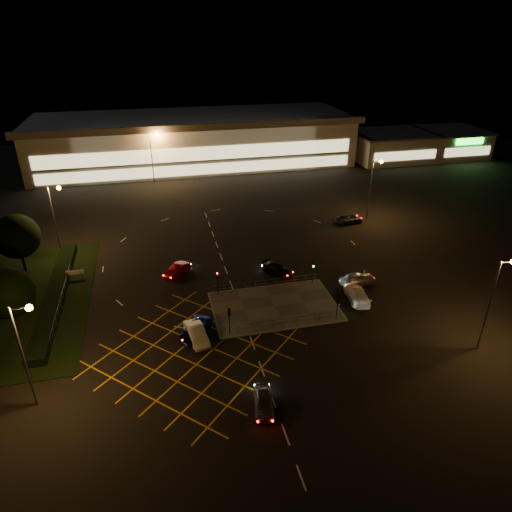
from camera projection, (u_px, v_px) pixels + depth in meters
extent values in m
plane|color=black|center=(254.00, 300.00, 54.24)|extent=(180.00, 180.00, 0.00)
cube|color=#4C4944|center=(275.00, 306.00, 52.89)|extent=(14.00, 9.00, 0.12)
cube|color=black|center=(11.00, 302.00, 53.74)|extent=(18.00, 30.00, 0.08)
cube|color=black|center=(56.00, 294.00, 54.55)|extent=(2.00, 26.00, 1.00)
cube|color=beige|center=(194.00, 141.00, 105.69)|extent=(70.00, 25.00, 10.00)
cube|color=slate|center=(193.00, 118.00, 103.32)|extent=(72.00, 26.50, 0.60)
cube|color=#FFEAA5|center=(201.00, 154.00, 94.81)|extent=(66.00, 0.20, 3.00)
cube|color=#FFEAA5|center=(202.00, 169.00, 96.27)|extent=(66.00, 0.20, 2.20)
cube|color=beige|center=(391.00, 147.00, 109.00)|extent=(18.00, 14.00, 6.00)
cube|color=slate|center=(392.00, 133.00, 107.56)|extent=(18.80, 14.80, 0.40)
cube|color=#FFEAA5|center=(405.00, 156.00, 103.07)|extent=(15.30, 0.20, 2.00)
cube|color=beige|center=(450.00, 143.00, 112.25)|extent=(14.00, 14.00, 6.00)
cube|color=slate|center=(452.00, 130.00, 110.81)|extent=(14.80, 14.80, 0.40)
cube|color=#FFEAA5|center=(468.00, 152.00, 106.32)|extent=(11.90, 0.20, 2.00)
cube|color=#19E533|center=(470.00, 141.00, 105.14)|extent=(7.00, 0.30, 1.40)
cylinder|color=slate|center=(24.00, 359.00, 37.10)|extent=(0.20, 0.20, 10.00)
cylinder|color=slate|center=(19.00, 308.00, 35.05)|extent=(1.40, 0.12, 0.12)
sphere|color=orange|center=(29.00, 308.00, 35.22)|extent=(0.56, 0.56, 0.56)
cylinder|color=slate|center=(488.00, 307.00, 43.89)|extent=(0.20, 0.20, 10.00)
cylinder|color=slate|center=(507.00, 262.00, 41.84)|extent=(1.40, 0.12, 0.12)
cylinder|color=slate|center=(55.00, 222.00, 62.69)|extent=(0.20, 0.20, 10.00)
cylinder|color=slate|center=(53.00, 188.00, 60.64)|extent=(1.40, 0.12, 0.12)
sphere|color=orange|center=(59.00, 188.00, 60.81)|extent=(0.56, 0.56, 0.56)
cylinder|color=slate|center=(370.00, 191.00, 74.16)|extent=(0.20, 0.20, 10.00)
cylinder|color=slate|center=(377.00, 162.00, 72.12)|extent=(1.40, 0.12, 0.12)
sphere|color=orange|center=(381.00, 162.00, 72.28)|extent=(0.56, 0.56, 0.56)
cylinder|color=slate|center=(152.00, 159.00, 91.53)|extent=(0.20, 0.20, 10.00)
cylinder|color=slate|center=(153.00, 135.00, 89.48)|extent=(1.40, 0.12, 0.12)
sphere|color=orange|center=(157.00, 135.00, 89.65)|extent=(0.56, 0.56, 0.56)
cylinder|color=slate|center=(335.00, 146.00, 101.38)|extent=(0.20, 0.20, 10.00)
cylinder|color=slate|center=(340.00, 124.00, 99.33)|extent=(1.40, 0.12, 0.12)
sphere|color=orange|center=(343.00, 124.00, 99.49)|extent=(0.56, 0.56, 0.56)
cylinder|color=black|center=(229.00, 322.00, 47.49)|extent=(0.10, 0.10, 3.00)
cube|color=black|center=(229.00, 312.00, 46.94)|extent=(0.28, 0.18, 0.90)
sphere|color=#19FF33|center=(229.00, 311.00, 47.06)|extent=(0.16, 0.16, 0.16)
cylinder|color=black|center=(337.00, 307.00, 49.93)|extent=(0.10, 0.10, 3.00)
cube|color=black|center=(338.00, 298.00, 49.38)|extent=(0.28, 0.18, 0.90)
sphere|color=#19FF33|center=(338.00, 297.00, 49.49)|extent=(0.16, 0.16, 0.16)
cylinder|color=black|center=(218.00, 284.00, 54.42)|extent=(0.10, 0.10, 3.00)
cube|color=black|center=(217.00, 275.00, 53.88)|extent=(0.28, 0.18, 0.90)
sphere|color=#FF0C0C|center=(217.00, 275.00, 53.76)|extent=(0.16, 0.16, 0.16)
cylinder|color=black|center=(313.00, 272.00, 56.86)|extent=(0.10, 0.10, 3.00)
cube|color=black|center=(313.00, 264.00, 56.31)|extent=(0.28, 0.18, 0.90)
sphere|color=#19FF33|center=(314.00, 264.00, 56.20)|extent=(0.16, 0.16, 0.16)
cylinder|color=black|center=(23.00, 261.00, 60.04)|extent=(0.36, 0.36, 2.88)
sphere|color=black|center=(17.00, 237.00, 58.43)|extent=(5.76, 5.76, 5.76)
cylinder|color=black|center=(15.00, 319.00, 48.35)|extent=(0.36, 0.36, 2.70)
sphere|color=black|center=(8.00, 293.00, 46.85)|extent=(5.40, 5.40, 5.40)
imported|color=#AEB0B6|center=(263.00, 402.00, 38.66)|extent=(2.34, 4.33, 1.40)
imported|color=silver|center=(196.00, 334.00, 47.08)|extent=(2.43, 4.86, 1.53)
imported|color=#0D1B50|center=(196.00, 329.00, 47.89)|extent=(4.29, 5.36, 1.35)
imported|color=black|center=(277.00, 269.00, 59.68)|extent=(4.04, 4.60, 1.28)
imported|color=#B7BABF|center=(357.00, 279.00, 57.17)|extent=(4.83, 2.54, 1.57)
imported|color=maroon|center=(177.00, 270.00, 59.44)|extent=(3.82, 4.01, 1.35)
imported|color=black|center=(349.00, 219.00, 74.85)|extent=(5.04, 3.07, 1.31)
imported|color=#B8B8B8|center=(357.00, 294.00, 53.88)|extent=(2.81, 5.48, 1.52)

